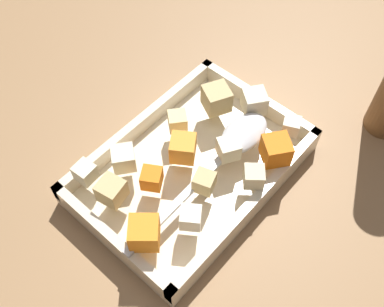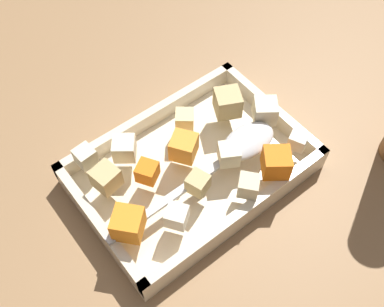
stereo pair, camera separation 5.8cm
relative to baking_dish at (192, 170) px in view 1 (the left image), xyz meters
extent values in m
plane|color=#936D47|center=(-0.01, 0.01, -0.01)|extent=(4.00, 4.00, 0.00)
cube|color=beige|center=(0.00, 0.00, -0.01)|extent=(0.30, 0.21, 0.01)
cube|color=beige|center=(0.00, -0.10, 0.02)|extent=(0.30, 0.01, 0.03)
cube|color=beige|center=(0.00, 0.10, 0.02)|extent=(0.30, 0.01, 0.03)
cube|color=beige|center=(-0.14, 0.00, 0.02)|extent=(0.01, 0.21, 0.03)
cube|color=beige|center=(0.14, 0.00, 0.02)|extent=(0.01, 0.21, 0.03)
cube|color=orange|center=(0.07, -0.08, 0.05)|extent=(0.05, 0.05, 0.03)
cube|color=orange|center=(0.00, 0.01, 0.04)|extent=(0.04, 0.04, 0.03)
cube|color=orange|center=(-0.12, -0.03, 0.05)|extent=(0.05, 0.05, 0.03)
cube|color=orange|center=(-0.06, 0.01, 0.04)|extent=(0.03, 0.03, 0.02)
cube|color=beige|center=(-0.11, 0.08, 0.04)|extent=(0.03, 0.03, 0.02)
cube|color=tan|center=(0.09, 0.03, 0.05)|extent=(0.05, 0.05, 0.03)
cube|color=beige|center=(0.12, -0.01, 0.04)|extent=(0.04, 0.04, 0.03)
cube|color=tan|center=(-0.11, 0.03, 0.04)|extent=(0.03, 0.03, 0.03)
cube|color=tan|center=(-0.02, -0.04, 0.04)|extent=(0.03, 0.03, 0.02)
cube|color=#E0CC89|center=(0.03, 0.05, 0.04)|extent=(0.03, 0.03, 0.02)
cube|color=beige|center=(-0.06, 0.06, 0.04)|extent=(0.04, 0.04, 0.03)
cube|color=beige|center=(0.03, -0.03, 0.04)|extent=(0.04, 0.04, 0.03)
cube|color=beige|center=(0.02, -0.08, 0.04)|extent=(0.03, 0.03, 0.02)
cube|color=silver|center=(-0.07, -0.06, 0.04)|extent=(0.03, 0.03, 0.02)
cube|color=silver|center=(0.12, -0.07, 0.04)|extent=(0.03, 0.03, 0.02)
ellipsoid|color=silver|center=(0.07, -0.03, 0.04)|extent=(0.08, 0.05, 0.02)
cube|color=silver|center=(-0.06, -0.03, 0.03)|extent=(0.18, 0.01, 0.01)
camera|label=1|loc=(-0.24, -0.22, 0.52)|focal=42.61mm
camera|label=2|loc=(-0.20, -0.25, 0.52)|focal=42.61mm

